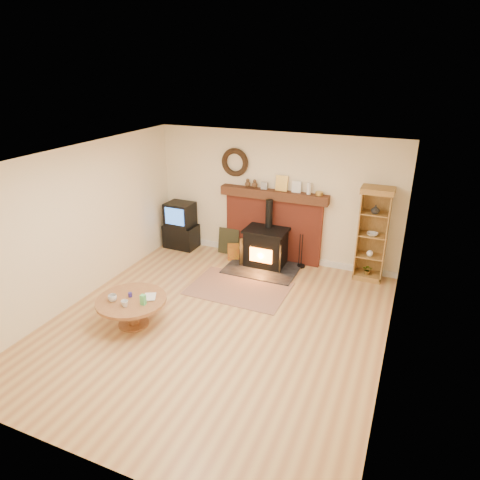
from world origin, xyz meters
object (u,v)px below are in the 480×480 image
at_px(curio_cabinet, 373,234).
at_px(wood_stove, 265,248).
at_px(tv_unit, 181,226).
at_px(coffee_table, 131,304).

bearing_deg(curio_cabinet, wood_stove, -172.06).
height_order(wood_stove, tv_unit, wood_stove).
relative_size(wood_stove, coffee_table, 1.30).
bearing_deg(wood_stove, curio_cabinet, 7.94).
bearing_deg(coffee_table, curio_cabinet, 44.12).
distance_m(tv_unit, coffee_table, 3.10).
bearing_deg(tv_unit, curio_cabinet, 1.20).
relative_size(tv_unit, coffee_table, 0.95).
bearing_deg(coffee_table, wood_stove, 67.04).
bearing_deg(curio_cabinet, coffee_table, -135.88).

